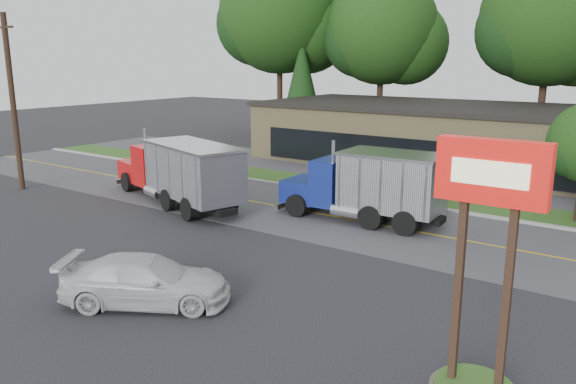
# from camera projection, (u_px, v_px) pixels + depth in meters

# --- Properties ---
(ground) EXTENTS (140.00, 140.00, 0.00)m
(ground) POSITION_uv_depth(u_px,v_px,m) (203.00, 272.00, 20.22)
(ground) COLOR #323237
(ground) RESTS_ON ground
(road) EXTENTS (60.00, 8.00, 0.02)m
(road) POSITION_uv_depth(u_px,v_px,m) (332.00, 216.00, 27.35)
(road) COLOR slate
(road) RESTS_ON ground
(center_line) EXTENTS (60.00, 0.12, 0.01)m
(center_line) POSITION_uv_depth(u_px,v_px,m) (332.00, 216.00, 27.35)
(center_line) COLOR gold
(center_line) RESTS_ON ground
(curb) EXTENTS (60.00, 0.30, 0.12)m
(curb) POSITION_uv_depth(u_px,v_px,m) (372.00, 199.00, 30.68)
(curb) COLOR #9E9E99
(curb) RESTS_ON ground
(grass_verge) EXTENTS (60.00, 3.40, 0.03)m
(grass_verge) POSITION_uv_depth(u_px,v_px,m) (386.00, 193.00, 32.11)
(grass_verge) COLOR #385A1F
(grass_verge) RESTS_ON ground
(far_parking) EXTENTS (60.00, 7.00, 0.02)m
(far_parking) POSITION_uv_depth(u_px,v_px,m) (420.00, 178.00, 36.08)
(far_parking) COLOR slate
(far_parking) RESTS_ON ground
(strip_mall) EXTENTS (32.00, 12.00, 4.00)m
(strip_mall) POSITION_uv_depth(u_px,v_px,m) (483.00, 139.00, 39.24)
(strip_mall) COLOR tan
(strip_mall) RESTS_ON ground
(utility_pole) EXTENTS (1.60, 0.32, 10.00)m
(utility_pole) POSITION_uv_depth(u_px,v_px,m) (13.00, 102.00, 31.97)
(utility_pole) COLOR #382619
(utility_pole) RESTS_ON ground
(bilo_sign) EXTENTS (2.20, 1.90, 5.95)m
(bilo_sign) POSITION_uv_depth(u_px,v_px,m) (479.00, 324.00, 11.85)
(bilo_sign) COLOR #6B6054
(bilo_sign) RESTS_ON ground
(tree_far_a) EXTENTS (12.43, 11.70, 17.73)m
(tree_far_a) POSITION_uv_depth(u_px,v_px,m) (282.00, 18.00, 54.27)
(tree_far_a) COLOR #382619
(tree_far_a) RESTS_ON ground
(tree_far_b) EXTENTS (10.62, 9.99, 15.14)m
(tree_far_b) POSITION_uv_depth(u_px,v_px,m) (384.00, 34.00, 50.60)
(tree_far_b) COLOR #382619
(tree_far_b) RESTS_ON ground
(tree_far_c) EXTENTS (11.07, 10.42, 15.79)m
(tree_far_c) POSITION_uv_depth(u_px,v_px,m) (552.00, 24.00, 42.61)
(tree_far_c) COLOR #382619
(tree_far_c) RESTS_ON ground
(evergreen_left) EXTENTS (4.21, 4.21, 9.56)m
(evergreen_left) POSITION_uv_depth(u_px,v_px,m) (302.00, 84.00, 51.82)
(evergreen_left) COLOR #382619
(evergreen_left) RESTS_ON ground
(dump_truck_red) EXTENTS (10.84, 5.52, 3.36)m
(dump_truck_red) POSITION_uv_depth(u_px,v_px,m) (180.00, 171.00, 29.22)
(dump_truck_red) COLOR black
(dump_truck_red) RESTS_ON ground
(dump_truck_blue) EXTENTS (7.94, 2.95, 3.36)m
(dump_truck_blue) POSITION_uv_depth(u_px,v_px,m) (370.00, 184.00, 26.07)
(dump_truck_blue) COLOR black
(dump_truck_blue) RESTS_ON ground
(rally_car) EXTENTS (5.55, 4.60, 1.52)m
(rally_car) POSITION_uv_depth(u_px,v_px,m) (146.00, 281.00, 17.45)
(rally_car) COLOR silver
(rally_car) RESTS_ON ground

